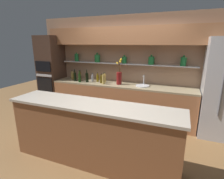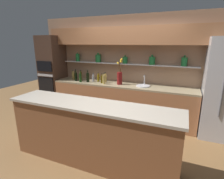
# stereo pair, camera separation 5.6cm
# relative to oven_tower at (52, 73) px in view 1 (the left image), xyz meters

# --- Properties ---
(ground_plane) EXTENTS (12.00, 12.00, 0.00)m
(ground_plane) POSITION_rel_oven_tower_xyz_m (2.30, -1.24, -1.06)
(ground_plane) COLOR brown
(back_wall_unit) EXTENTS (5.20, 0.44, 2.60)m
(back_wall_unit) POSITION_rel_oven_tower_xyz_m (2.30, 0.29, 0.49)
(back_wall_unit) COLOR #937056
(back_wall_unit) RESTS_ON ground_plane
(back_counter_unit) EXTENTS (3.63, 0.62, 0.92)m
(back_counter_unit) POSITION_rel_oven_tower_xyz_m (2.14, 0.00, -0.60)
(back_counter_unit) COLOR #99603D
(back_counter_unit) RESTS_ON ground_plane
(island_counter) EXTENTS (2.79, 0.61, 1.02)m
(island_counter) POSITION_rel_oven_tower_xyz_m (2.30, -1.81, -0.55)
(island_counter) COLOR brown
(island_counter) RESTS_ON ground_plane
(oven_tower) EXTENTS (0.60, 0.64, 2.12)m
(oven_tower) POSITION_rel_oven_tower_xyz_m (0.00, 0.00, 0.00)
(oven_tower) COLOR #3D281E
(oven_tower) RESTS_ON ground_plane
(flower_vase) EXTENTS (0.16, 0.14, 0.64)m
(flower_vase) POSITION_rel_oven_tower_xyz_m (2.11, -0.03, 0.05)
(flower_vase) COLOR maroon
(flower_vase) RESTS_ON back_counter_unit
(sink_fixture) EXTENTS (0.33, 0.33, 0.25)m
(sink_fixture) POSITION_rel_oven_tower_xyz_m (2.70, 0.01, -0.12)
(sink_fixture) COLOR #B7B7BC
(sink_fixture) RESTS_ON back_counter_unit
(bottle_wine_0) EXTENTS (0.07, 0.07, 0.32)m
(bottle_wine_0) POSITION_rel_oven_tower_xyz_m (0.87, -0.10, -0.02)
(bottle_wine_0) COLOR black
(bottle_wine_0) RESTS_ON back_counter_unit
(bottle_wine_1) EXTENTS (0.08, 0.08, 0.33)m
(bottle_wine_1) POSITION_rel_oven_tower_xyz_m (1.24, -0.10, -0.01)
(bottle_wine_1) COLOR black
(bottle_wine_1) RESTS_ON back_counter_unit
(bottle_spirit_2) EXTENTS (0.07, 0.07, 0.27)m
(bottle_spirit_2) POSITION_rel_oven_tower_xyz_m (0.93, 0.06, -0.03)
(bottle_spirit_2) COLOR #4C2D0C
(bottle_spirit_2) RESTS_ON back_counter_unit
(bottle_oil_3) EXTENTS (0.07, 0.07, 0.24)m
(bottle_oil_3) POSITION_rel_oven_tower_xyz_m (0.76, 0.03, -0.04)
(bottle_oil_3) COLOR brown
(bottle_oil_3) RESTS_ON back_counter_unit
(bottle_oil_4) EXTENTS (0.06, 0.06, 0.25)m
(bottle_oil_4) POSITION_rel_oven_tower_xyz_m (1.47, 0.06, -0.04)
(bottle_oil_4) COLOR brown
(bottle_oil_4) RESTS_ON back_counter_unit
(bottle_spirit_5) EXTENTS (0.07, 0.07, 0.28)m
(bottle_spirit_5) POSITION_rel_oven_tower_xyz_m (1.74, -0.15, -0.02)
(bottle_spirit_5) COLOR tan
(bottle_spirit_5) RESTS_ON back_counter_unit
(bottle_spirit_6) EXTENTS (0.07, 0.07, 0.26)m
(bottle_spirit_6) POSITION_rel_oven_tower_xyz_m (1.68, 0.07, -0.03)
(bottle_spirit_6) COLOR tan
(bottle_spirit_6) RESTS_ON back_counter_unit
(bottle_wine_7) EXTENTS (0.07, 0.07, 0.32)m
(bottle_wine_7) POSITION_rel_oven_tower_xyz_m (1.06, -0.18, -0.02)
(bottle_wine_7) COLOR #193814
(bottle_wine_7) RESTS_ON back_counter_unit
(bottle_oil_8) EXTENTS (0.07, 0.07, 0.25)m
(bottle_oil_8) POSITION_rel_oven_tower_xyz_m (1.64, -0.07, -0.04)
(bottle_oil_8) COLOR #47380A
(bottle_oil_8) RESTS_ON back_counter_unit
(bottle_spirit_9) EXTENTS (0.07, 0.07, 0.25)m
(bottle_spirit_9) POSITION_rel_oven_tower_xyz_m (0.65, 0.08, -0.04)
(bottle_spirit_9) COLOR tan
(bottle_spirit_9) RESTS_ON back_counter_unit
(bottle_sauce_10) EXTENTS (0.05, 0.05, 0.20)m
(bottle_sauce_10) POSITION_rel_oven_tower_xyz_m (1.00, -0.08, -0.06)
(bottle_sauce_10) COLOR black
(bottle_sauce_10) RESTS_ON back_counter_unit
(bottle_spirit_11) EXTENTS (0.06, 0.06, 0.23)m
(bottle_spirit_11) POSITION_rel_oven_tower_xyz_m (1.33, 0.04, -0.05)
(bottle_spirit_11) COLOR gray
(bottle_spirit_11) RESTS_ON back_counter_unit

